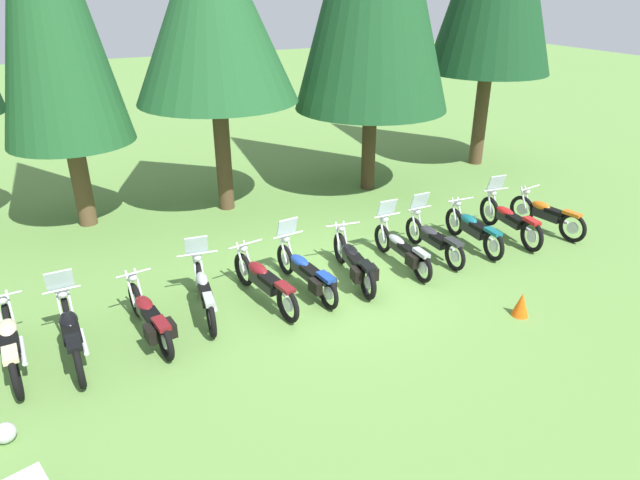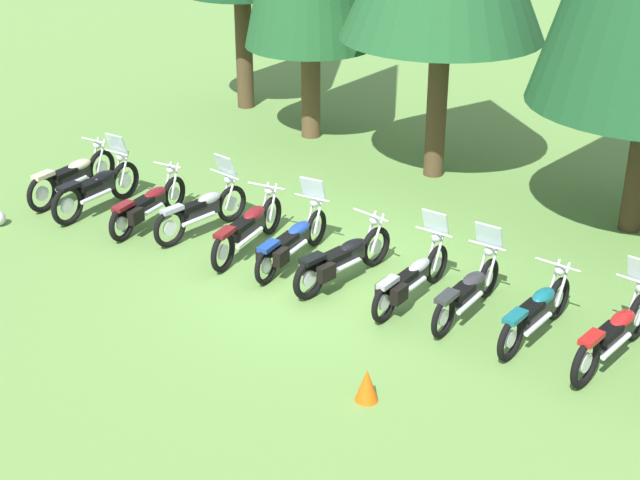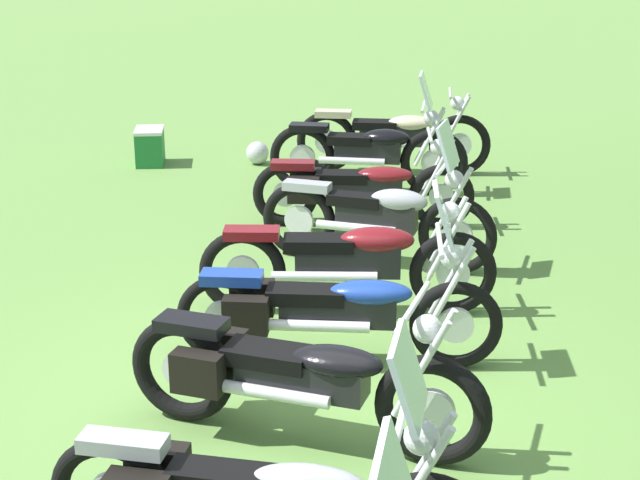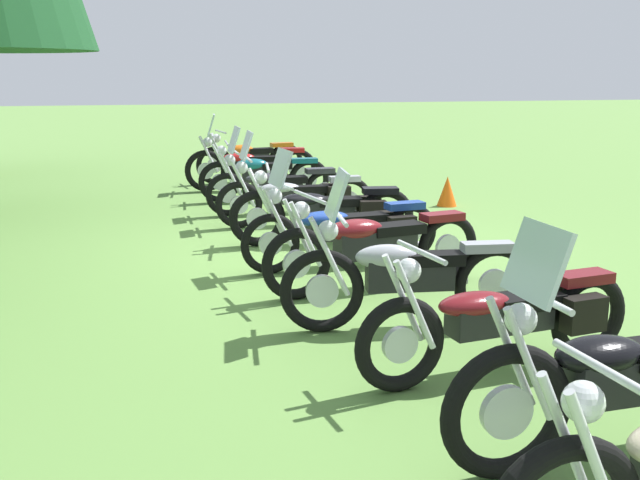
# 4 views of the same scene
# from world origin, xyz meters

# --- Properties ---
(ground_plane) EXTENTS (80.00, 80.00, 0.00)m
(ground_plane) POSITION_xyz_m (0.00, 0.00, 0.00)
(ground_plane) COLOR #608C42
(motorcycle_0) EXTENTS (0.64, 2.38, 1.03)m
(motorcycle_0) POSITION_xyz_m (-5.95, -0.20, 0.47)
(motorcycle_0) COLOR black
(motorcycle_0) RESTS_ON ground_plane
(motorcycle_1) EXTENTS (0.60, 2.28, 1.39)m
(motorcycle_1) POSITION_xyz_m (-5.04, -0.36, 0.49)
(motorcycle_1) COLOR black
(motorcycle_1) RESTS_ON ground_plane
(motorcycle_2) EXTENTS (0.76, 2.26, 0.99)m
(motorcycle_2) POSITION_xyz_m (-3.77, -0.29, 0.43)
(motorcycle_2) COLOR black
(motorcycle_2) RESTS_ON ground_plane
(motorcycle_3) EXTENTS (0.78, 2.20, 1.37)m
(motorcycle_3) POSITION_xyz_m (-2.70, 0.09, 0.47)
(motorcycle_3) COLOR black
(motorcycle_3) RESTS_ON ground_plane
(motorcycle_4) EXTENTS (0.79, 2.37, 1.00)m
(motorcycle_4) POSITION_xyz_m (-1.54, 0.01, 0.46)
(motorcycle_4) COLOR black
(motorcycle_4) RESTS_ON ground_plane
(motorcycle_5) EXTENTS (0.77, 2.33, 1.34)m
(motorcycle_5) POSITION_xyz_m (-0.61, 0.05, 0.45)
(motorcycle_5) COLOR black
(motorcycle_5) RESTS_ON ground_plane
(motorcycle_6) EXTENTS (0.82, 2.32, 1.01)m
(motorcycle_6) POSITION_xyz_m (0.47, 0.01, 0.44)
(motorcycle_6) COLOR black
(motorcycle_6) RESTS_ON ground_plane
(motorcycle_7) EXTENTS (0.68, 2.25, 1.34)m
(motorcycle_7) POSITION_xyz_m (1.73, 0.11, 0.44)
(motorcycle_7) COLOR black
(motorcycle_7) RESTS_ON ground_plane
(motorcycle_8) EXTENTS (0.64, 2.17, 1.34)m
(motorcycle_8) POSITION_xyz_m (2.66, 0.28, 0.44)
(motorcycle_8) COLOR black
(motorcycle_8) RESTS_ON ground_plane
(motorcycle_9) EXTENTS (0.73, 2.19, 1.00)m
(motorcycle_9) POSITION_xyz_m (3.80, 0.28, 0.45)
(motorcycle_9) COLOR black
(motorcycle_9) RESTS_ON ground_plane
(motorcycle_10) EXTENTS (0.72, 2.39, 1.38)m
(motorcycle_10) POSITION_xyz_m (4.96, 0.35, 0.47)
(motorcycle_10) COLOR black
(motorcycle_10) RESTS_ON ground_plane
(motorcycle_11) EXTENTS (0.71, 2.16, 1.01)m
(motorcycle_11) POSITION_xyz_m (6.02, 0.20, 0.46)
(motorcycle_11) COLOR black
(motorcycle_11) RESTS_ON ground_plane
(pine_tree_2) EXTENTS (4.10, 4.10, 7.50)m
(pine_tree_2) POSITION_xyz_m (-0.77, 5.17, 5.20)
(pine_tree_2) COLOR #4C3823
(pine_tree_2) RESTS_ON ground_plane
(traffic_cone) EXTENTS (0.32, 0.32, 0.48)m
(traffic_cone) POSITION_xyz_m (2.67, -2.53, 0.24)
(traffic_cone) COLOR #EA590F
(traffic_cone) RESTS_ON ground_plane
(dropped_helmet) EXTENTS (0.29, 0.29, 0.29)m
(dropped_helmet) POSITION_xyz_m (-6.04, -1.96, 0.15)
(dropped_helmet) COLOR silver
(dropped_helmet) RESTS_ON ground_plane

